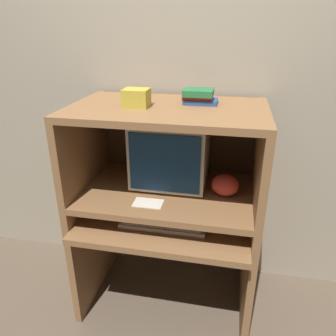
% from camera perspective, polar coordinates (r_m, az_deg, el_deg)
% --- Properties ---
extents(ground_plane, '(12.00, 12.00, 0.00)m').
position_cam_1_polar(ground_plane, '(2.19, -1.95, -27.21)').
color(ground_plane, brown).
extents(wall_back, '(6.00, 0.06, 2.60)m').
position_cam_1_polar(wall_back, '(2.13, 2.16, 12.85)').
color(wall_back, gray).
rests_on(wall_back, ground_plane).
extents(desk_base, '(1.04, 0.73, 0.68)m').
position_cam_1_polar(desk_base, '(2.08, -0.29, -13.57)').
color(desk_base, brown).
rests_on(desk_base, ground_plane).
extents(desk_monitor_shelf, '(1.04, 0.66, 0.14)m').
position_cam_1_polar(desk_monitor_shelf, '(1.94, -0.01, -4.54)').
color(desk_monitor_shelf, brown).
rests_on(desk_monitor_shelf, desk_base).
extents(hutch_upper, '(1.04, 0.66, 0.49)m').
position_cam_1_polar(hutch_upper, '(1.82, 0.20, 6.34)').
color(hutch_upper, brown).
rests_on(hutch_upper, desk_monitor_shelf).
extents(crt_monitor, '(0.42, 0.40, 0.38)m').
position_cam_1_polar(crt_monitor, '(1.93, 0.61, 2.87)').
color(crt_monitor, beige).
rests_on(crt_monitor, desk_monitor_shelf).
extents(keyboard, '(0.48, 0.16, 0.03)m').
position_cam_1_polar(keyboard, '(1.85, -0.83, -9.56)').
color(keyboard, beige).
rests_on(keyboard, desk_base).
extents(mouse, '(0.06, 0.04, 0.03)m').
position_cam_1_polar(mouse, '(1.82, 8.70, -10.39)').
color(mouse, '#B7B7B7').
rests_on(mouse, desk_base).
extents(snack_bag, '(0.15, 0.12, 0.13)m').
position_cam_1_polar(snack_bag, '(1.86, 9.93, -2.97)').
color(snack_bag, '#BC382D').
rests_on(snack_bag, desk_monitor_shelf).
extents(book_stack, '(0.19, 0.15, 0.08)m').
position_cam_1_polar(book_stack, '(1.81, 5.42, 12.31)').
color(book_stack, navy).
rests_on(book_stack, hutch_upper).
extents(paper_card, '(0.16, 0.10, 0.00)m').
position_cam_1_polar(paper_card, '(1.78, -3.46, -6.11)').
color(paper_card, beige).
rests_on(paper_card, desk_monitor_shelf).
extents(storage_box, '(0.13, 0.11, 0.09)m').
position_cam_1_polar(storage_box, '(1.73, -5.54, 12.05)').
color(storage_box, gold).
rests_on(storage_box, hutch_upper).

